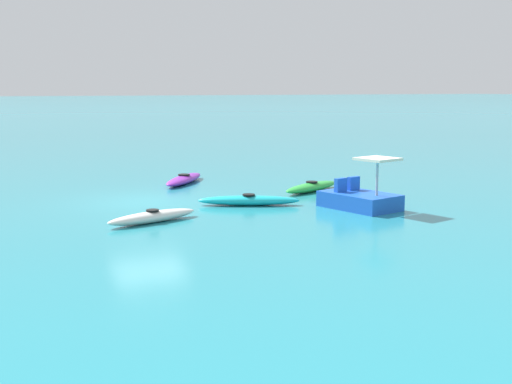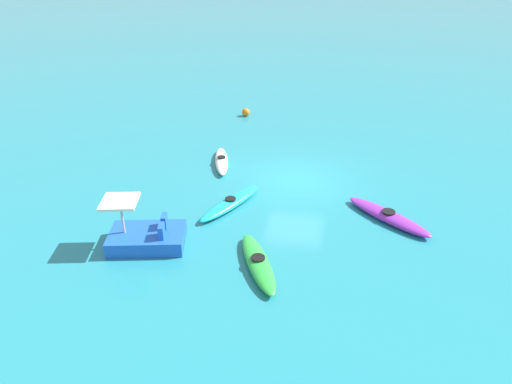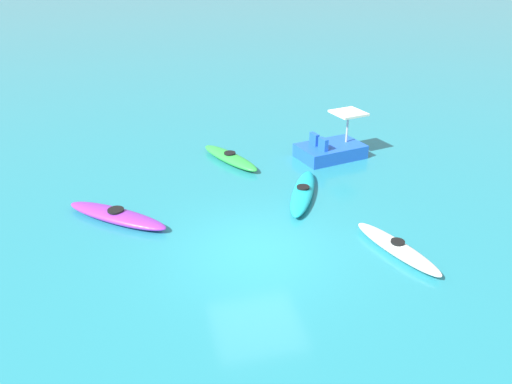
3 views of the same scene
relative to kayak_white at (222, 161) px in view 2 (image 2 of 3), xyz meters
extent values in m
plane|color=teal|center=(-0.90, -3.51, -0.16)|extent=(600.00, 600.00, 0.00)
ellipsoid|color=white|center=(0.00, 0.00, 0.00)|extent=(2.97, 1.40, 0.32)
cylinder|color=black|center=(0.00, 0.00, 0.18)|extent=(0.45, 0.45, 0.05)
ellipsoid|color=#19B7C6|center=(-3.65, -1.34, 0.00)|extent=(3.27, 2.00, 0.32)
cylinder|color=black|center=(-3.65, -1.34, 0.18)|extent=(0.54, 0.54, 0.05)
ellipsoid|color=green|center=(-7.03, -3.06, 0.00)|extent=(3.09, 1.95, 0.32)
cylinder|color=black|center=(-7.03, -3.06, 0.18)|extent=(0.57, 0.57, 0.05)
ellipsoid|color=purple|center=(-3.46, -7.08, 0.00)|extent=(2.77, 3.14, 0.32)
cylinder|color=black|center=(-3.46, -7.08, 0.18)|extent=(0.66, 0.66, 0.05)
cube|color=blue|center=(-6.59, 0.70, 0.09)|extent=(2.01, 2.68, 0.50)
cube|color=blue|center=(-6.75, 0.10, 0.56)|extent=(0.46, 0.26, 0.44)
cube|color=blue|center=(-6.17, 0.24, 0.56)|extent=(0.46, 0.26, 0.44)
cylinder|color=#B2B2B7|center=(-6.75, 1.38, 0.89)|extent=(0.08, 0.08, 1.10)
cube|color=silver|center=(-6.75, 1.38, 1.48)|extent=(1.32, 1.32, 0.08)
sphere|color=orange|center=(6.82, 0.40, 0.06)|extent=(0.45, 0.45, 0.45)
camera|label=1|loc=(5.44, 18.15, 3.64)|focal=46.92mm
camera|label=2|loc=(-17.79, -5.15, 8.30)|focal=31.48mm
camera|label=3|loc=(9.75, -6.07, 6.99)|focal=34.94mm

